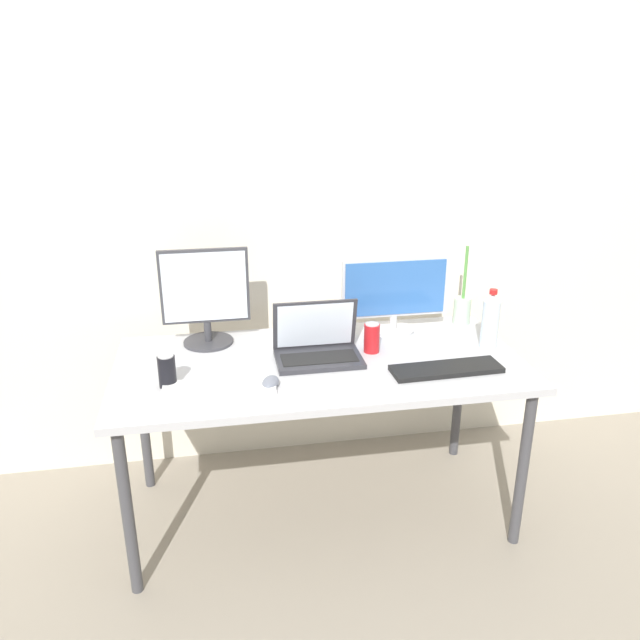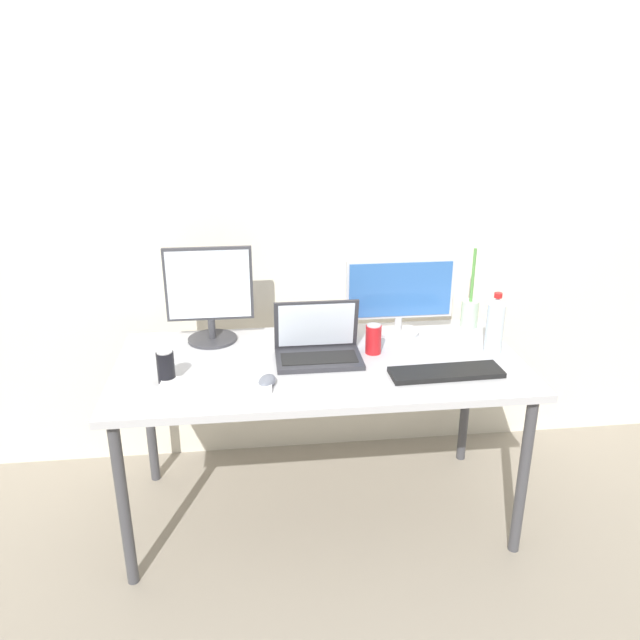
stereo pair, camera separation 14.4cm
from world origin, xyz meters
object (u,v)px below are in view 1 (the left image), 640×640
mouse_by_keyboard (271,382)px  bamboo_vase (462,308)px  water_bottle (490,321)px  keyboard_aux (219,388)px  monitor_left (205,296)px  keyboard_main (446,369)px  laptop_silver (317,345)px  work_desk (320,375)px  monitor_center (395,293)px  soda_can_near_keyboard (167,371)px  soda_can_by_laptop (372,338)px

mouse_by_keyboard → bamboo_vase: bamboo_vase is taller
water_bottle → bamboo_vase: 0.29m
keyboard_aux → monitor_left: bearing=97.6°
keyboard_main → bamboo_vase: bearing=59.9°
keyboard_aux → water_bottle: water_bottle is taller
laptop_silver → keyboard_aux: laptop_silver is taller
mouse_by_keyboard → keyboard_main: bearing=21.2°
monitor_left → laptop_silver: monitor_left is taller
monitor_left → mouse_by_keyboard: size_ratio=4.40×
mouse_by_keyboard → work_desk: bearing=61.1°
monitor_left → laptop_silver: 0.52m
monitor_center → mouse_by_keyboard: bearing=-143.2°
mouse_by_keyboard → soda_can_near_keyboard: 0.39m
keyboard_main → mouse_by_keyboard: (-0.69, -0.01, 0.01)m
mouse_by_keyboard → bamboo_vase: bearing=47.8°
water_bottle → soda_can_near_keyboard: 1.34m
monitor_center → keyboard_aux: size_ratio=1.16×
monitor_center → laptop_silver: monitor_center is taller
soda_can_near_keyboard → bamboo_vase: (1.33, 0.42, 0.01)m
keyboard_main → soda_can_by_laptop: soda_can_by_laptop is taller
keyboard_main → soda_can_near_keyboard: 1.07m
monitor_center → keyboard_main: bearing=-79.0°
water_bottle → soda_can_by_laptop: 0.51m
keyboard_aux → mouse_by_keyboard: 0.19m
monitor_center → laptop_silver: 0.47m
monitor_left → bamboo_vase: bearing=1.7°
keyboard_aux → bamboo_vase: bearing=26.6°
monitor_left → water_bottle: monitor_left is taller
work_desk → soda_can_near_keyboard: 0.62m
soda_can_by_laptop → keyboard_main: bearing=-44.6°
laptop_silver → keyboard_main: 0.53m
keyboard_main → bamboo_vase: (0.26, 0.49, 0.06)m
soda_can_near_keyboard → monitor_left: bearing=68.5°
mouse_by_keyboard → soda_can_near_keyboard: (-0.38, 0.07, 0.04)m
monitor_left → monitor_center: monitor_left is taller
laptop_silver → bamboo_vase: bearing=20.1°
water_bottle → laptop_silver: bearing=178.5°
work_desk → bamboo_vase: bamboo_vase is taller
soda_can_near_keyboard → soda_can_by_laptop: size_ratio=1.00×
laptop_silver → bamboo_vase: 0.78m
soda_can_by_laptop → bamboo_vase: bamboo_vase is taller
monitor_center → keyboard_main: size_ratio=1.10×
monitor_left → water_bottle: size_ratio=1.62×
soda_can_near_keyboard → monitor_center: bearing=21.2°
keyboard_main → soda_can_by_laptop: (-0.24, 0.24, 0.05)m
monitor_left → soda_can_by_laptop: size_ratio=3.34×
laptop_silver → soda_can_by_laptop: 0.24m
keyboard_main → bamboo_vase: 0.55m
keyboard_main → bamboo_vase: bamboo_vase is taller
keyboard_aux → soda_can_by_laptop: (0.64, 0.24, 0.05)m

